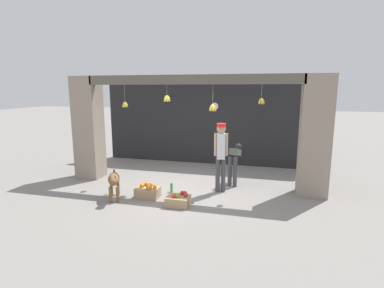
{
  "coord_description": "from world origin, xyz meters",
  "views": [
    {
      "loc": [
        1.99,
        -7.29,
        2.6
      ],
      "look_at": [
        0.0,
        0.41,
        1.11
      ],
      "focal_mm": 28.0,
      "sensor_mm": 36.0,
      "label": 1
    }
  ],
  "objects_px": {
    "shopkeeper": "(221,151)",
    "wall_clock": "(215,106)",
    "fruit_crate_oranges": "(148,191)",
    "fruit_crate_apples": "(178,200)",
    "worker_stooping": "(235,159)",
    "water_bottle": "(172,188)",
    "dog": "(114,180)"
  },
  "relations": [
    {
      "from": "dog",
      "to": "fruit_crate_oranges",
      "type": "height_order",
      "value": "dog"
    },
    {
      "from": "shopkeeper",
      "to": "water_bottle",
      "type": "relative_size",
      "value": 7.7
    },
    {
      "from": "worker_stooping",
      "to": "wall_clock",
      "type": "relative_size",
      "value": 4.15
    },
    {
      "from": "dog",
      "to": "fruit_crate_oranges",
      "type": "xyz_separation_m",
      "value": [
        0.72,
        0.31,
        -0.32
      ]
    },
    {
      "from": "shopkeeper",
      "to": "fruit_crate_apples",
      "type": "distance_m",
      "value": 1.66
    },
    {
      "from": "shopkeeper",
      "to": "fruit_crate_apples",
      "type": "height_order",
      "value": "shopkeeper"
    },
    {
      "from": "water_bottle",
      "to": "dog",
      "type": "bearing_deg",
      "value": -145.13
    },
    {
      "from": "shopkeeper",
      "to": "wall_clock",
      "type": "relative_size",
      "value": 6.85
    },
    {
      "from": "worker_stooping",
      "to": "dog",
      "type": "bearing_deg",
      "value": -137.75
    },
    {
      "from": "fruit_crate_oranges",
      "to": "fruit_crate_apples",
      "type": "bearing_deg",
      "value": -19.54
    },
    {
      "from": "worker_stooping",
      "to": "wall_clock",
      "type": "distance_m",
      "value": 2.6
    },
    {
      "from": "fruit_crate_oranges",
      "to": "wall_clock",
      "type": "bearing_deg",
      "value": 74.96
    },
    {
      "from": "wall_clock",
      "to": "water_bottle",
      "type": "bearing_deg",
      "value": -99.65
    },
    {
      "from": "shopkeeper",
      "to": "fruit_crate_oranges",
      "type": "distance_m",
      "value": 2.05
    },
    {
      "from": "wall_clock",
      "to": "shopkeeper",
      "type": "bearing_deg",
      "value": -76.44
    },
    {
      "from": "fruit_crate_apples",
      "to": "wall_clock",
      "type": "distance_m",
      "value": 4.34
    },
    {
      "from": "worker_stooping",
      "to": "water_bottle",
      "type": "height_order",
      "value": "worker_stooping"
    },
    {
      "from": "fruit_crate_oranges",
      "to": "worker_stooping",
      "type": "bearing_deg",
      "value": 39.23
    },
    {
      "from": "worker_stooping",
      "to": "fruit_crate_oranges",
      "type": "xyz_separation_m",
      "value": [
        -1.9,
        -1.55,
        -0.56
      ]
    },
    {
      "from": "dog",
      "to": "wall_clock",
      "type": "bearing_deg",
      "value": 129.98
    },
    {
      "from": "dog",
      "to": "fruit_crate_oranges",
      "type": "bearing_deg",
      "value": 86.63
    },
    {
      "from": "shopkeeper",
      "to": "fruit_crate_oranges",
      "type": "relative_size",
      "value": 3.16
    },
    {
      "from": "dog",
      "to": "shopkeeper",
      "type": "relative_size",
      "value": 0.52
    },
    {
      "from": "dog",
      "to": "wall_clock",
      "type": "relative_size",
      "value": 3.53
    },
    {
      "from": "shopkeeper",
      "to": "water_bottle",
      "type": "xyz_separation_m",
      "value": [
        -1.2,
        -0.33,
        -0.94
      ]
    },
    {
      "from": "shopkeeper",
      "to": "water_bottle",
      "type": "bearing_deg",
      "value": 4.27
    },
    {
      "from": "shopkeeper",
      "to": "wall_clock",
      "type": "height_order",
      "value": "wall_clock"
    },
    {
      "from": "shopkeeper",
      "to": "fruit_crate_oranges",
      "type": "height_order",
      "value": "shopkeeper"
    },
    {
      "from": "shopkeeper",
      "to": "wall_clock",
      "type": "distance_m",
      "value": 3.0
    },
    {
      "from": "water_bottle",
      "to": "wall_clock",
      "type": "relative_size",
      "value": 0.89
    },
    {
      "from": "worker_stooping",
      "to": "fruit_crate_apples",
      "type": "xyz_separation_m",
      "value": [
        -1.04,
        -1.86,
        -0.58
      ]
    },
    {
      "from": "wall_clock",
      "to": "worker_stooping",
      "type": "bearing_deg",
      "value": -65.37
    }
  ]
}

